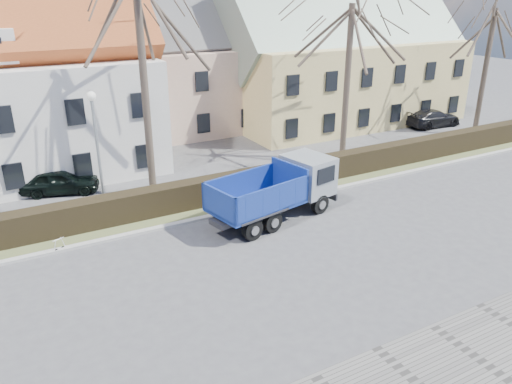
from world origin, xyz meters
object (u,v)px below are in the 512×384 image
parked_car_b (433,118)px  streetlight (99,156)px  parked_car_a (60,181)px  dump_truck (270,193)px  cart_frame (55,246)px

parked_car_b → streetlight: bearing=101.9°
parked_car_a → parked_car_b: 26.93m
dump_truck → cart_frame: 9.22m
dump_truck → cart_frame: dump_truck is taller
cart_frame → parked_car_b: size_ratio=0.15×
cart_frame → parked_car_a: bearing=79.3°
parked_car_a → parked_car_b: bearing=-71.7°
cart_frame → parked_car_a: (1.23, 6.49, 0.35)m
dump_truck → streetlight: size_ratio=1.11×
dump_truck → parked_car_a: bearing=123.1°
cart_frame → parked_car_b: parked_car_b is taller
dump_truck → parked_car_a: (-7.82, 7.91, -0.65)m
cart_frame → streetlight: bearing=43.9°
dump_truck → streetlight: bearing=137.4°
cart_frame → parked_car_b: bearing=13.7°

